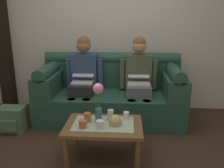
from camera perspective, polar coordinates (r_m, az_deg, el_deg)
name	(u,v)px	position (r m, az deg, el deg)	size (l,w,h in m)	color
ground_plane	(103,162)	(2.62, -2.19, -18.45)	(14.00, 14.00, 0.00)	#382619
back_wall_patterned	(113,20)	(3.86, 0.28, 15.42)	(6.00, 0.12, 2.90)	beige
timber_pillar	(1,20)	(4.25, -25.46, 13.98)	(0.20, 0.20, 2.90)	black
couch	(111,94)	(3.51, -0.28, -2.50)	(2.07, 0.88, 0.96)	#234738
person_left	(83,75)	(3.48, -6.97, 2.10)	(0.56, 0.67, 1.22)	#232326
person_right	(139,76)	(3.42, 6.49, 1.89)	(0.56, 0.67, 1.22)	#595B66
coffee_table	(104,129)	(2.53, -2.06, -10.86)	(0.81, 0.56, 0.41)	brown
flower_vase	(98,98)	(2.45, -3.36, -3.44)	(0.11, 0.11, 0.42)	#336672
snack_bowl	(115,121)	(2.45, 0.84, -8.98)	(0.13, 0.13, 0.11)	tan
cup_near_left	(87,117)	(2.53, -6.00, -8.05)	(0.07, 0.07, 0.10)	#B26633
cup_near_right	(126,116)	(2.57, 3.47, -7.73)	(0.06, 0.06, 0.09)	white
cup_far_center	(100,125)	(2.38, -2.95, -9.83)	(0.08, 0.08, 0.08)	white
cup_far_left	(83,124)	(2.40, -7.15, -9.67)	(0.08, 0.08, 0.08)	#B26633
cup_far_right	(110,115)	(2.56, -0.38, -7.51)	(0.07, 0.07, 0.11)	silver
backpack_left	(12,119)	(3.45, -23.19, -7.91)	(0.35, 0.29, 0.33)	#4C6B4C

